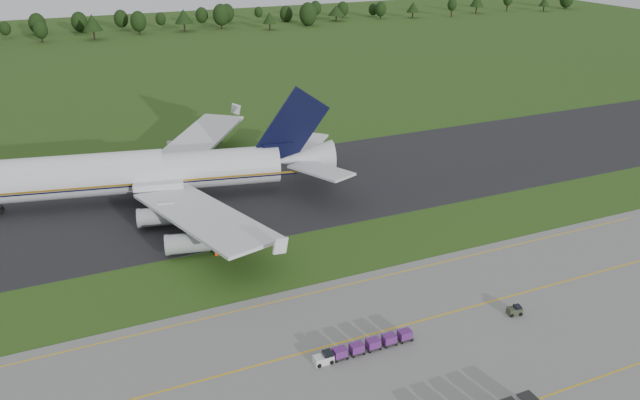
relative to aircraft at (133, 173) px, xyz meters
name	(u,v)px	position (x,y,z in m)	size (l,w,h in m)	color
ground	(298,259)	(19.91, -32.41, -5.93)	(600.00, 600.00, 0.00)	#284715
apron	(409,397)	(19.91, -66.41, -5.90)	(300.00, 52.00, 0.06)	slate
taxiway	(245,194)	(19.91, -4.41, -5.89)	(300.00, 40.00, 0.08)	black
apron_markings	(380,360)	(19.91, -59.39, -5.86)	(300.00, 30.20, 0.01)	#E8A90D
tree_line	(145,22)	(32.42, 188.19, 0.25)	(530.17, 22.66, 11.73)	black
aircraft	(133,173)	(0.00, 0.00, 0.00)	(74.20, 70.62, 20.75)	silver
baggage_train	(363,347)	(18.78, -57.13, -5.13)	(13.37, 1.42, 1.36)	silver
utility_cart	(514,311)	(41.24, -58.17, -5.37)	(2.02, 1.41, 1.02)	#2F3525
edge_markers	(244,249)	(12.98, -26.28, -5.65)	(9.51, 0.30, 0.60)	#FF4008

